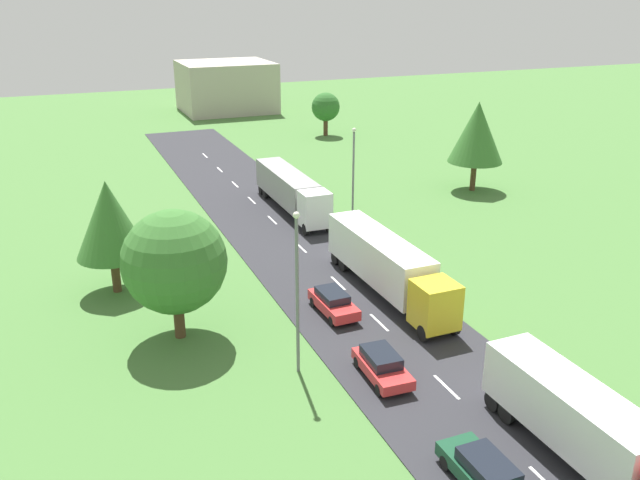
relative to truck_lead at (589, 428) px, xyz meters
The scene contains 15 objects.
road 9.66m from the truck_lead, 103.18° to the left, with size 10.00×140.00×0.06m, color #2B2B30.
lane_marking_centre 5.43m from the truck_lead, 115.25° to the left, with size 0.16×119.18×0.01m.
truck_lead is the anchor object (origin of this frame).
truck_second 18.98m from the truck_lead, 89.41° to the left, with size 2.65×14.18×3.76m.
truck_third 38.30m from the truck_lead, 89.45° to the left, with size 2.59×14.26×3.52m.
car_second 4.98m from the truck_lead, behind, with size 1.93×4.56×1.52m.
car_third 10.89m from the truck_lead, 116.85° to the left, with size 2.03×4.28×1.49m.
car_fourth 18.11m from the truck_lead, 103.78° to the left, with size 1.91×4.37×1.48m.
lamppost_second 15.21m from the truck_lead, 125.94° to the left, with size 0.36×0.36×9.17m.
lamppost_third 33.29m from the truck_lead, 82.78° to the left, with size 0.36×0.36×8.60m.
tree_oak 23.23m from the truck_lead, 127.29° to the left, with size 6.11×6.11×7.93m.
tree_maple 31.40m from the truck_lead, 122.41° to the left, with size 4.76×4.76×7.89m.
tree_pine 43.01m from the truck_lead, 61.97° to the left, with size 5.55×5.55×9.11m.
tree_elm 70.77m from the truck_lead, 76.44° to the left, with size 3.96×3.96×6.02m.
distant_building 94.28m from the truck_lead, 84.61° to the left, with size 14.77×13.47×8.12m, color #B2A899.
Camera 1 is at (-17.38, -2.12, 19.61)m, focal length 37.23 mm.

